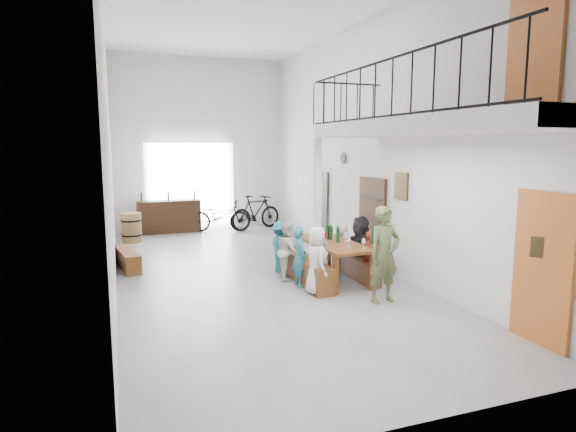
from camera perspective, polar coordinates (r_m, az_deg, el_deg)
name	(u,v)px	position (r m, az deg, el deg)	size (l,w,h in m)	color
floor	(252,273)	(10.39, -4.25, -6.77)	(12.00, 12.00, 0.00)	slate
room_walls	(250,103)	(10.07, -4.47, 13.15)	(12.00, 12.00, 12.00)	white
gateway_portal	(190,187)	(15.83, -11.50, 3.42)	(2.80, 0.08, 2.80)	white
right_wall_decor	(414,196)	(9.52, 14.67, 2.27)	(0.07, 8.28, 5.07)	#AC5520
balcony	(424,129)	(8.03, 15.81, 9.89)	(1.52, 5.62, 4.00)	white
tasting_table	(332,246)	(9.73, 5.29, -3.54)	(0.90, 2.13, 0.79)	brown
bench_inner	(304,269)	(9.68, 1.95, -6.33)	(0.35, 2.21, 0.51)	brown
bench_wall	(355,266)	(10.15, 7.93, -5.93)	(0.25, 1.89, 0.43)	brown
tableware	(335,235)	(9.72, 5.60, -2.25)	(0.54, 1.34, 0.35)	black
side_bench	(127,259)	(11.27, -18.49, -4.91)	(0.32, 1.48, 0.41)	brown
oak_barrel	(131,228)	(14.28, -18.06, -1.32)	(0.56, 0.56, 0.83)	#8F6038
serving_counter	(169,217)	(15.56, -13.91, -0.06)	(1.91, 0.53, 1.01)	#331D0D
counter_bottles	(168,196)	(15.48, -13.99, 2.30)	(1.67, 0.08, 0.28)	black
guest_left_a	(316,261)	(8.82, 3.38, -5.30)	(0.61, 0.40, 1.25)	silver
guest_left_b	(300,256)	(9.31, 1.38, -4.81)	(0.43, 0.28, 1.17)	#277182
guest_left_c	(288,250)	(9.80, 0.02, -4.08)	(0.58, 0.45, 1.19)	silver
guest_left_d	(280,247)	(10.27, -0.93, -3.71)	(0.72, 0.42, 1.12)	#277182
guest_right_a	(370,257)	(9.64, 9.67, -4.83)	(0.62, 0.26, 1.05)	red
guest_right_b	(360,247)	(10.07, 8.54, -3.60)	(1.18, 0.38, 1.28)	black
guest_right_c	(342,246)	(10.59, 6.40, -3.57)	(0.52, 0.34, 1.06)	silver
host_standing	(384,255)	(8.48, 11.33, -4.51)	(0.61, 0.40, 1.68)	#49552F
potted_plant	(347,251)	(11.57, 7.01, -4.17)	(0.38, 0.33, 0.43)	#184C16
bicycle_near	(220,216)	(15.39, -8.06, 0.00)	(0.67, 1.91, 1.00)	black
bicycle_far	(256,212)	(15.70, -3.82, 0.45)	(0.53, 1.87, 1.12)	black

